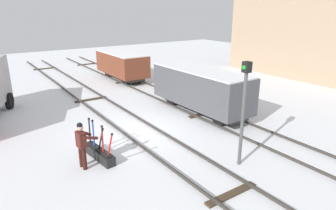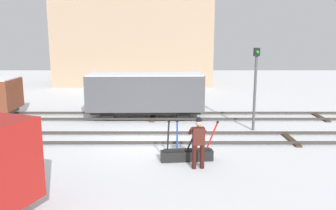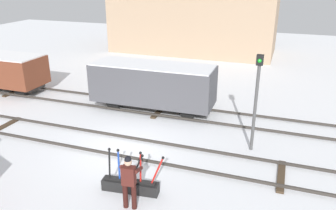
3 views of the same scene
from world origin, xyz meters
TOP-DOWN VIEW (x-y plane):
  - ground_plane at (0.00, 0.00)m, footprint 60.00×60.00m
  - track_main_line at (0.00, 0.00)m, footprint 44.00×1.94m
  - track_siding_near at (0.00, 4.02)m, footprint 44.00×1.94m
  - switch_lever_frame at (1.46, -2.39)m, footprint 2.01×0.55m
  - rail_worker at (1.77, -3.09)m, footprint 0.58×0.69m
  - signal_post at (4.69, 1.60)m, footprint 0.24×0.32m
  - apartment_building at (-2.17, 17.89)m, footprint 13.62×6.04m
  - freight_car_mid_siding at (-0.36, 4.02)m, footprint 5.95×2.07m
  - freight_car_far_end at (-9.67, 4.02)m, footprint 5.15×2.08m

SIDE VIEW (x-z plane):
  - ground_plane at x=0.00m, z-range 0.00..0.00m
  - track_siding_near at x=0.00m, z-range 0.02..0.20m
  - track_main_line at x=0.00m, z-range 0.02..0.20m
  - switch_lever_frame at x=1.46m, z-range -0.47..0.98m
  - rail_worker at x=1.77m, z-range 0.11..1.81m
  - freight_car_far_end at x=-9.67m, z-range 0.18..2.29m
  - freight_car_mid_siding at x=-0.36m, z-range 0.18..2.53m
  - signal_post at x=4.69m, z-range 0.43..4.15m
  - apartment_building at x=-2.17m, z-range 0.01..8.54m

